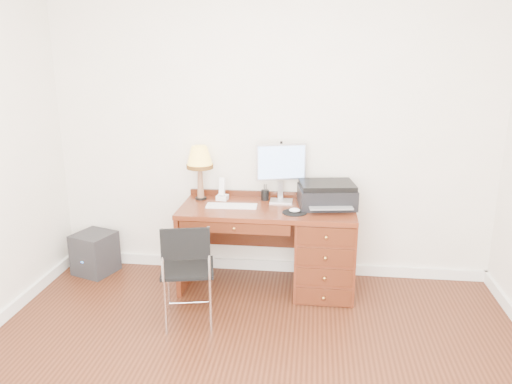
# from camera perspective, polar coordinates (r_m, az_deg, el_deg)

# --- Properties ---
(room_shell) EXTENTS (4.00, 4.00, 4.00)m
(room_shell) POSITION_cam_1_polar(r_m,az_deg,el_deg) (3.88, 0.11, -15.11)
(room_shell) COLOR white
(room_shell) RESTS_ON ground
(desk) EXTENTS (1.50, 0.67, 0.75)m
(desk) POSITION_cam_1_polar(r_m,az_deg,el_deg) (4.39, 5.51, -6.03)
(desk) COLOR #602614
(desk) RESTS_ON ground
(monitor) EXTENTS (0.44, 0.21, 0.52)m
(monitor) POSITION_cam_1_polar(r_m,az_deg,el_deg) (4.38, 2.98, 3.07)
(monitor) COLOR silver
(monitor) RESTS_ON desk
(keyboard) EXTENTS (0.44, 0.14, 0.02)m
(keyboard) POSITION_cam_1_polar(r_m,az_deg,el_deg) (4.30, -2.80, -1.59)
(keyboard) COLOR white
(keyboard) RESTS_ON desk
(mouse_pad) EXTENTS (0.21, 0.21, 0.04)m
(mouse_pad) POSITION_cam_1_polar(r_m,az_deg,el_deg) (4.15, 4.43, -2.23)
(mouse_pad) COLOR black
(mouse_pad) RESTS_ON desk
(printer) EXTENTS (0.52, 0.44, 0.21)m
(printer) POSITION_cam_1_polar(r_m,az_deg,el_deg) (4.33, 8.09, -0.30)
(printer) COLOR black
(printer) RESTS_ON desk
(leg_lamp) EXTENTS (0.24, 0.24, 0.49)m
(leg_lamp) POSITION_cam_1_polar(r_m,az_deg,el_deg) (4.45, -6.45, 3.58)
(leg_lamp) COLOR black
(leg_lamp) RESTS_ON desk
(phone) EXTENTS (0.11, 0.11, 0.20)m
(phone) POSITION_cam_1_polar(r_m,az_deg,el_deg) (4.49, -3.87, -0.15)
(phone) COLOR white
(phone) RESTS_ON desk
(pen_cup) EXTENTS (0.07, 0.07, 0.09)m
(pen_cup) POSITION_cam_1_polar(r_m,az_deg,el_deg) (4.47, 1.04, -0.36)
(pen_cup) COLOR black
(pen_cup) RESTS_ON desk
(chair) EXTENTS (0.47, 0.47, 0.83)m
(chair) POSITION_cam_1_polar(r_m,az_deg,el_deg) (3.81, -8.11, -8.15)
(chair) COLOR black
(chair) RESTS_ON ground
(equipment_box) EXTENTS (0.43, 0.43, 0.39)m
(equipment_box) POSITION_cam_1_polar(r_m,az_deg,el_deg) (5.00, -17.92, -6.65)
(equipment_box) COLOR black
(equipment_box) RESTS_ON ground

